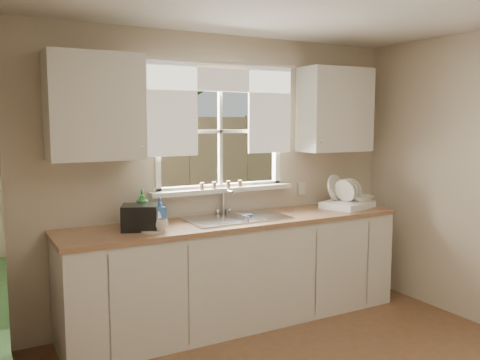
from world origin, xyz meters
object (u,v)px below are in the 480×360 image
soap_bottle_a (142,208)px  black_appliance (140,217)px  dish_rack (347,201)px  cup (160,225)px

soap_bottle_a → black_appliance: (-0.07, -0.15, -0.05)m
dish_rack → black_appliance: bearing=-179.9°
dish_rack → black_appliance: dish_rack is taller
cup → soap_bottle_a: bearing=99.0°
black_appliance → soap_bottle_a: bearing=86.8°
dish_rack → black_appliance: (-2.07, -0.01, 0.03)m
dish_rack → soap_bottle_a: 2.00m
black_appliance → cup: bearing=-23.1°
cup → black_appliance: (-0.12, 0.12, 0.05)m
soap_bottle_a → cup: bearing=-56.1°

